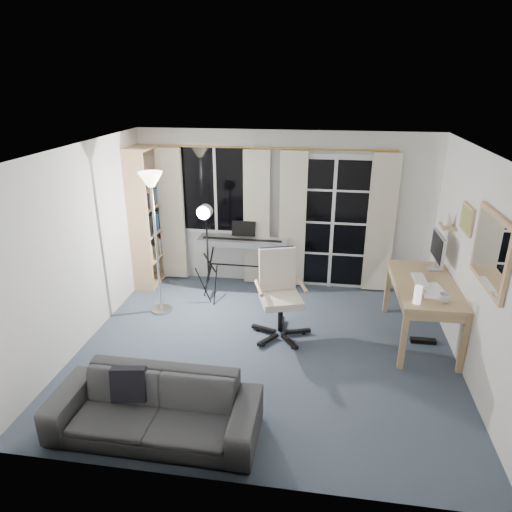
{
  "coord_description": "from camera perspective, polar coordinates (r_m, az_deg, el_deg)",
  "views": [
    {
      "loc": [
        0.61,
        -4.74,
        3.11
      ],
      "look_at": [
        -0.18,
        0.35,
        1.08
      ],
      "focal_mm": 32.0,
      "sensor_mm": 36.0,
      "label": 1
    }
  ],
  "objects": [
    {
      "name": "torchiere_lamp",
      "position": [
        6.12,
        -12.79,
        6.63
      ],
      "size": [
        0.35,
        0.35,
        1.98
      ],
      "rotation": [
        0.0,
        0.0,
        0.13
      ],
      "color": "#B2B2B7",
      "rests_on": "floor"
    },
    {
      "name": "mug",
      "position": [
        5.47,
        22.47,
        -4.76
      ],
      "size": [
        0.13,
        0.1,
        0.13
      ],
      "primitive_type": "imported",
      "rotation": [
        0.0,
        0.0,
        0.02
      ],
      "color": "silver",
      "rests_on": "desk"
    },
    {
      "name": "wall_mirror",
      "position": [
        4.94,
        27.3,
        0.58
      ],
      "size": [
        0.04,
        0.94,
        0.74
      ],
      "color": "tan",
      "rests_on": "floor"
    },
    {
      "name": "floor",
      "position": [
        5.71,
        1.24,
        -11.62
      ],
      "size": [
        4.5,
        4.0,
        0.02
      ],
      "primitive_type": "cube",
      "color": "#353F4D",
      "rests_on": "ground"
    },
    {
      "name": "wall_shelf",
      "position": [
        6.24,
        22.84,
        3.95
      ],
      "size": [
        0.16,
        0.3,
        0.18
      ],
      "color": "tan",
      "rests_on": "floor"
    },
    {
      "name": "studio_light",
      "position": [
        6.35,
        -6.35,
        4.05
      ],
      "size": [
        0.29,
        0.3,
        1.52
      ],
      "rotation": [
        0.0,
        0.0,
        -0.1
      ],
      "color": "black",
      "rests_on": "floor"
    },
    {
      "name": "keyboard_piano",
      "position": [
        6.97,
        -1.69,
        1.66
      ],
      "size": [
        1.36,
        0.67,
        0.98
      ],
      "rotation": [
        0.0,
        0.0,
        -0.01
      ],
      "color": "black",
      "rests_on": "floor"
    },
    {
      "name": "window",
      "position": [
        7.1,
        -5.04,
        8.33
      ],
      "size": [
        1.2,
        0.08,
        1.4
      ],
      "color": "white",
      "rests_on": "floor"
    },
    {
      "name": "desk",
      "position": [
        5.96,
        20.3,
        -4.01
      ],
      "size": [
        0.75,
        1.46,
        0.78
      ],
      "rotation": [
        0.0,
        0.0,
        0.02
      ],
      "color": "#AA8057",
      "rests_on": "floor"
    },
    {
      "name": "french_door",
      "position": [
        7.04,
        9.53,
        3.97
      ],
      "size": [
        1.32,
        0.09,
        2.11
      ],
      "color": "white",
      "rests_on": "floor"
    },
    {
      "name": "bookshelf",
      "position": [
        7.4,
        -13.38,
        4.6
      ],
      "size": [
        0.37,
        1.02,
        2.17
      ],
      "rotation": [
        0.0,
        0.0,
        -0.02
      ],
      "color": "tan",
      "rests_on": "floor"
    },
    {
      "name": "desk_clutter",
      "position": [
        5.77,
        20.0,
        -5.62
      ],
      "size": [
        0.45,
        0.88,
        0.98
      ],
      "rotation": [
        0.0,
        0.0,
        0.02
      ],
      "color": "white",
      "rests_on": "desk"
    },
    {
      "name": "office_chair",
      "position": [
        5.76,
        2.86,
        -3.71
      ],
      "size": [
        0.78,
        0.74,
        1.12
      ],
      "rotation": [
        0.0,
        0.0,
        0.32
      ],
      "color": "black",
      "rests_on": "floor"
    },
    {
      "name": "framed_print",
      "position": [
        5.74,
        24.87,
        4.23
      ],
      "size": [
        0.03,
        0.42,
        0.32
      ],
      "color": "tan",
      "rests_on": "floor"
    },
    {
      "name": "curtains",
      "position": [
        6.97,
        2.23,
        4.67
      ],
      "size": [
        3.6,
        0.07,
        2.13
      ],
      "color": "gold",
      "rests_on": "floor"
    },
    {
      "name": "sofa",
      "position": [
        4.45,
        -12.69,
        -17.1
      ],
      "size": [
        1.92,
        0.58,
        0.75
      ],
      "rotation": [
        0.0,
        0.0,
        -0.01
      ],
      "color": "#333336",
      "rests_on": "floor"
    },
    {
      "name": "monitor",
      "position": [
        6.26,
        21.78,
        0.91
      ],
      "size": [
        0.19,
        0.56,
        0.49
      ],
      "rotation": [
        0.0,
        0.0,
        0.02
      ],
      "color": "silver",
      "rests_on": "desk"
    }
  ]
}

